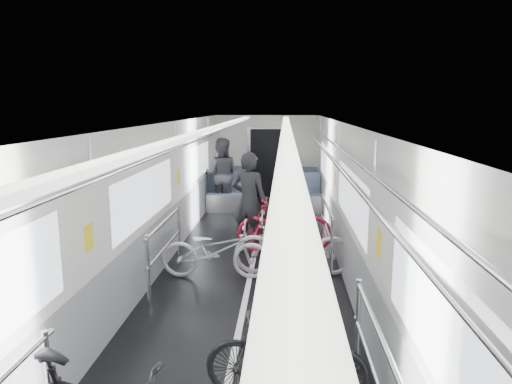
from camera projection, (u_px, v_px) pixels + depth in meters
car_shell at (255, 192)px, 8.34m from camera, size 3.02×14.01×2.41m
bike_left_far at (216, 250)px, 7.15m from camera, size 1.72×0.62×0.90m
bike_right_near at (287, 356)px, 4.12m from camera, size 1.54×0.55×0.90m
bike_right_mid at (293, 245)px, 7.26m from camera, size 1.90×0.67×1.00m
bike_right_far at (285, 224)px, 8.38m from camera, size 1.79×0.59×1.06m
bike_aisle at (278, 225)px, 8.44m from camera, size 0.90×1.95×0.99m
person_standing at (249, 201)px, 8.49m from camera, size 0.77×0.61×1.86m
person_seated at (221, 175)px, 11.67m from camera, size 0.94×0.75×1.88m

